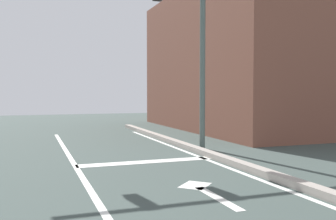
% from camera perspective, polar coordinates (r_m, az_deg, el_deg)
% --- Properties ---
extents(lane_line_center, '(0.12, 20.00, 0.01)m').
position_cam_1_polar(lane_line_center, '(5.52, -9.91, -14.54)').
color(lane_line_center, silver).
rests_on(lane_line_center, ground).
extents(lane_line_curbside, '(0.12, 20.00, 0.01)m').
position_cam_1_polar(lane_line_curbside, '(6.76, 17.44, -11.41)').
color(lane_line_curbside, silver).
rests_on(lane_line_curbside, ground).
extents(stop_bar, '(3.24, 0.40, 0.01)m').
position_cam_1_polar(stop_bar, '(8.98, -3.32, -7.80)').
color(stop_bar, silver).
rests_on(stop_bar, ground).
extents(lane_arrow_stem, '(0.16, 1.40, 0.01)m').
position_cam_1_polar(lane_arrow_stem, '(6.05, 7.50, -13.00)').
color(lane_arrow_stem, silver).
rests_on(lane_arrow_stem, ground).
extents(lane_arrow_head, '(0.71, 0.71, 0.01)m').
position_cam_1_polar(lane_arrow_head, '(6.79, 4.11, -11.24)').
color(lane_arrow_head, silver).
rests_on(lane_arrow_head, ground).
extents(curb_strip, '(0.24, 24.00, 0.14)m').
position_cam_1_polar(curb_strip, '(6.90, 19.12, -10.58)').
color(curb_strip, '#A0978D').
rests_on(curb_strip, ground).
extents(traffic_signal_mast, '(5.51, 0.34, 5.14)m').
position_cam_1_polar(traffic_signal_mast, '(10.64, -3.15, 14.55)').
color(traffic_signal_mast, '#505F5A').
rests_on(traffic_signal_mast, ground).
extents(building_block, '(9.60, 10.75, 6.15)m').
position_cam_1_polar(building_block, '(18.59, 16.27, 6.98)').
color(building_block, brown).
rests_on(building_block, ground).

